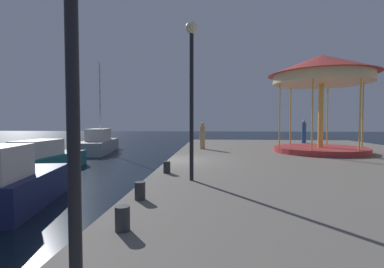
% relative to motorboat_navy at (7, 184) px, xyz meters
% --- Properties ---
extents(ground_plane, '(120.00, 120.00, 0.00)m').
position_rel_motorboat_navy_xyz_m(ground_plane, '(3.96, 4.92, -0.71)').
color(ground_plane, black).
extents(quay_dock, '(14.73, 29.04, 0.80)m').
position_rel_motorboat_navy_xyz_m(quay_dock, '(11.33, 4.92, -0.31)').
color(quay_dock, slate).
rests_on(quay_dock, ground).
extents(motorboat_navy, '(2.85, 4.40, 1.91)m').
position_rel_motorboat_navy_xyz_m(motorboat_navy, '(0.00, 0.00, 0.00)').
color(motorboat_navy, '#19214C').
rests_on(motorboat_navy, ground).
extents(sailboat_grey, '(3.12, 7.09, 7.57)m').
position_rel_motorboat_navy_xyz_m(sailboat_grey, '(-3.50, 14.85, 0.03)').
color(sailboat_grey, gray).
rests_on(sailboat_grey, ground).
extents(motorboat_teal, '(1.93, 5.68, 1.65)m').
position_rel_motorboat_navy_xyz_m(motorboat_teal, '(-2.50, 5.53, -0.10)').
color(motorboat_teal, '#19606B').
rests_on(motorboat_teal, ground).
extents(carousel, '(5.87, 5.87, 5.51)m').
position_rel_motorboat_navy_xyz_m(carousel, '(12.13, 8.70, 4.22)').
color(carousel, '#B23333').
rests_on(carousel, quay_dock).
extents(lamp_post_near_edge, '(0.36, 0.36, 4.01)m').
position_rel_motorboat_navy_xyz_m(lamp_post_near_edge, '(4.77, -5.24, 2.86)').
color(lamp_post_near_edge, black).
rests_on(lamp_post_near_edge, quay_dock).
extents(lamp_post_mid_promenade, '(0.36, 0.36, 4.68)m').
position_rel_motorboat_navy_xyz_m(lamp_post_mid_promenade, '(5.40, 0.57, 3.25)').
color(lamp_post_mid_promenade, black).
rests_on(lamp_post_mid_promenade, quay_dock).
extents(bollard_center, '(0.24, 0.24, 0.40)m').
position_rel_motorboat_navy_xyz_m(bollard_center, '(4.40, -1.59, 0.29)').
color(bollard_center, '#2D2D33').
rests_on(bollard_center, quay_dock).
extents(bollard_north, '(0.24, 0.24, 0.40)m').
position_rel_motorboat_navy_xyz_m(bollard_north, '(4.59, -3.37, 0.29)').
color(bollard_north, '#2D2D33').
rests_on(bollard_north, quay_dock).
extents(bollard_south, '(0.24, 0.24, 0.40)m').
position_rel_motorboat_navy_xyz_m(bollard_south, '(4.47, 1.67, 0.29)').
color(bollard_south, '#2D2D33').
rests_on(bollard_south, quay_dock).
extents(person_by_the_water, '(0.34, 0.34, 1.70)m').
position_rel_motorboat_navy_xyz_m(person_by_the_water, '(5.35, 10.19, 0.88)').
color(person_by_the_water, tan).
rests_on(person_by_the_water, quay_dock).
extents(person_near_carousel, '(0.34, 0.34, 1.90)m').
position_rel_motorboat_navy_xyz_m(person_near_carousel, '(13.41, 15.69, 0.98)').
color(person_near_carousel, '#2D4C8C').
rests_on(person_near_carousel, quay_dock).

